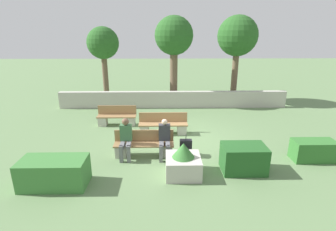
# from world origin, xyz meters

# --- Properties ---
(ground_plane) EXTENTS (60.00, 60.00, 0.00)m
(ground_plane) POSITION_xyz_m (0.00, 0.00, 0.00)
(ground_plane) COLOR #607F51
(perimeter_wall) EXTENTS (12.22, 0.30, 0.89)m
(perimeter_wall) POSITION_xyz_m (0.00, 4.65, 0.45)
(perimeter_wall) COLOR #B7B2A8
(perimeter_wall) RESTS_ON ground_plane
(bench_front) EXTENTS (1.99, 0.48, 0.84)m
(bench_front) POSITION_xyz_m (-1.20, -1.05, 0.33)
(bench_front) COLOR #937047
(bench_front) RESTS_ON ground_plane
(bench_left_side) EXTENTS (1.71, 0.49, 0.84)m
(bench_left_side) POSITION_xyz_m (-2.60, 1.96, 0.32)
(bench_left_side) COLOR #937047
(bench_left_side) RESTS_ON ground_plane
(bench_right_side) EXTENTS (1.98, 0.48, 0.84)m
(bench_right_side) POSITION_xyz_m (-0.55, 0.89, 0.33)
(bench_right_side) COLOR #937047
(bench_right_side) RESTS_ON ground_plane
(person_seated_man) EXTENTS (0.38, 0.63, 1.30)m
(person_seated_man) POSITION_xyz_m (-0.50, -1.20, 0.71)
(person_seated_man) COLOR slate
(person_seated_man) RESTS_ON ground_plane
(person_seated_woman) EXTENTS (0.38, 0.63, 1.34)m
(person_seated_woman) POSITION_xyz_m (-1.77, -1.19, 0.74)
(person_seated_woman) COLOR slate
(person_seated_woman) RESTS_ON ground_plane
(hedge_block_near_left) EXTENTS (1.27, 0.85, 0.81)m
(hedge_block_near_left) POSITION_xyz_m (1.84, -2.13, 0.41)
(hedge_block_near_left) COLOR #235623
(hedge_block_near_left) RESTS_ON ground_plane
(hedge_block_near_right) EXTENTS (1.75, 0.88, 0.77)m
(hedge_block_near_right) POSITION_xyz_m (-3.50, -2.81, 0.39)
(hedge_block_near_right) COLOR #3D7A38
(hedge_block_near_right) RESTS_ON ground_plane
(hedge_block_mid_left) EXTENTS (1.34, 0.64, 0.67)m
(hedge_block_mid_left) POSITION_xyz_m (4.32, -1.49, 0.34)
(hedge_block_mid_left) COLOR #33702D
(hedge_block_mid_left) RESTS_ON ground_plane
(planter_corner_left) EXTENTS (1.00, 1.00, 1.00)m
(planter_corner_left) POSITION_xyz_m (0.03, -2.32, 0.41)
(planter_corner_left) COLOR #B7B2A8
(planter_corner_left) RESTS_ON ground_plane
(suitcase) EXTENTS (0.40, 0.22, 0.75)m
(suitcase) POSITION_xyz_m (0.21, -1.07, 0.28)
(suitcase) COLOR black
(suitcase) RESTS_ON ground_plane
(tree_leftmost) EXTENTS (1.79, 1.79, 4.24)m
(tree_leftmost) POSITION_xyz_m (-3.90, 6.15, 3.26)
(tree_leftmost) COLOR brown
(tree_leftmost) RESTS_ON ground_plane
(tree_center_left) EXTENTS (2.09, 2.09, 4.80)m
(tree_center_left) POSITION_xyz_m (0.06, 5.60, 3.63)
(tree_center_left) COLOR brown
(tree_center_left) RESTS_ON ground_plane
(tree_center_right) EXTENTS (2.24, 2.24, 4.85)m
(tree_center_right) POSITION_xyz_m (3.61, 5.98, 3.66)
(tree_center_right) COLOR brown
(tree_center_right) RESTS_ON ground_plane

